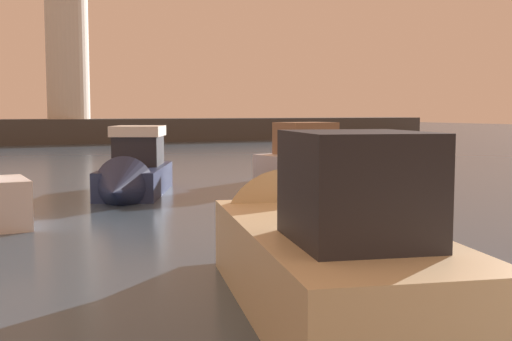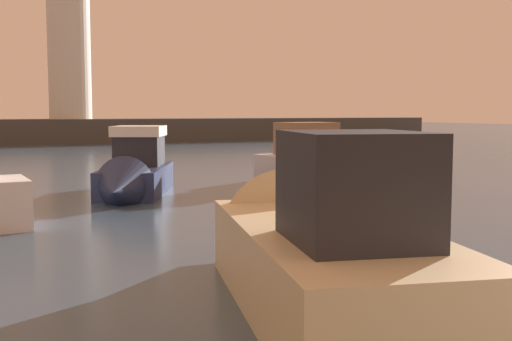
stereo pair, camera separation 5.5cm
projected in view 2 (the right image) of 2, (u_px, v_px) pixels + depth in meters
The scene contains 6 objects.
ground_plane at pixel (94, 172), 30.41m from camera, with size 220.00×220.00×0.00m, color #384C60.
breakwater at pixel (26, 132), 56.43m from camera, with size 84.57×4.95×2.22m, color #423F3D.
lighthouse at pixel (69, 27), 57.25m from camera, with size 3.76×3.76×17.36m.
motorboat_2 at pixel (132, 174), 21.78m from camera, with size 4.50×6.64×2.81m.
motorboat_4 at pixel (306, 241), 10.30m from camera, with size 4.26×8.20×3.14m.
motorboat_5 at pixel (341, 160), 27.68m from camera, with size 7.34×2.81×2.90m.
Camera 2 is at (-6.15, -1.52, 2.90)m, focal length 44.82 mm.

